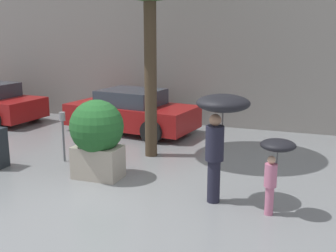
# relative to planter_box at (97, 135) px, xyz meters

# --- Properties ---
(ground_plane) EXTENTS (40.00, 40.00, 0.00)m
(ground_plane) POSITION_rel_planter_box_xyz_m (0.74, -0.87, -0.92)
(ground_plane) COLOR slate
(building_facade) EXTENTS (18.00, 0.30, 6.00)m
(building_facade) POSITION_rel_planter_box_xyz_m (0.74, 5.63, 2.08)
(building_facade) COLOR gray
(building_facade) RESTS_ON ground
(planter_box) EXTENTS (1.11, 1.11, 1.65)m
(planter_box) POSITION_rel_planter_box_xyz_m (0.00, 0.00, 0.00)
(planter_box) COLOR #9E9384
(planter_box) RESTS_ON ground
(person_adult) EXTENTS (0.93, 0.93, 1.94)m
(person_adult) POSITION_rel_planter_box_xyz_m (2.65, -0.35, 0.59)
(person_adult) COLOR #1E1E2D
(person_adult) RESTS_ON ground
(person_child) EXTENTS (0.58, 0.58, 1.30)m
(person_child) POSITION_rel_planter_box_xyz_m (3.63, -0.60, 0.07)
(person_child) COLOR #B76684
(person_child) RESTS_ON ground
(parked_car_near) EXTENTS (4.04, 2.35, 1.28)m
(parked_car_near) POSITION_rel_planter_box_xyz_m (-1.05, 3.94, -0.32)
(parked_car_near) COLOR maroon
(parked_car_near) RESTS_ON ground
(parking_meter) EXTENTS (0.14, 0.14, 1.18)m
(parking_meter) POSITION_rel_planter_box_xyz_m (-1.30, 0.71, -0.07)
(parking_meter) COLOR #595B60
(parking_meter) RESTS_ON ground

